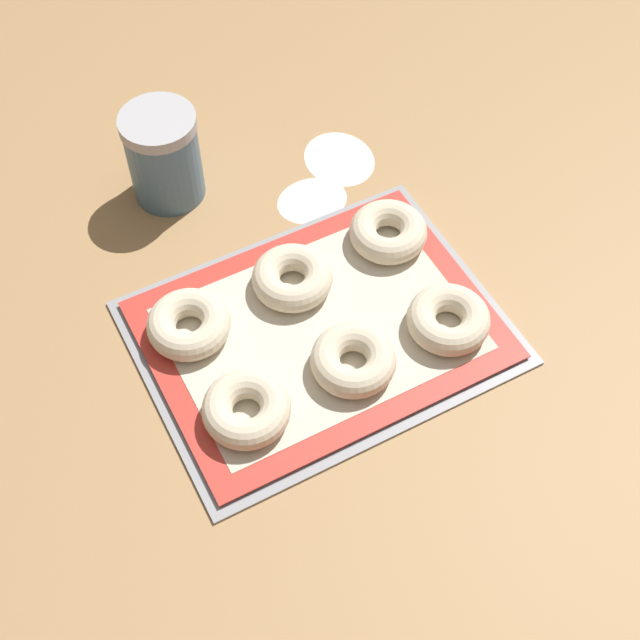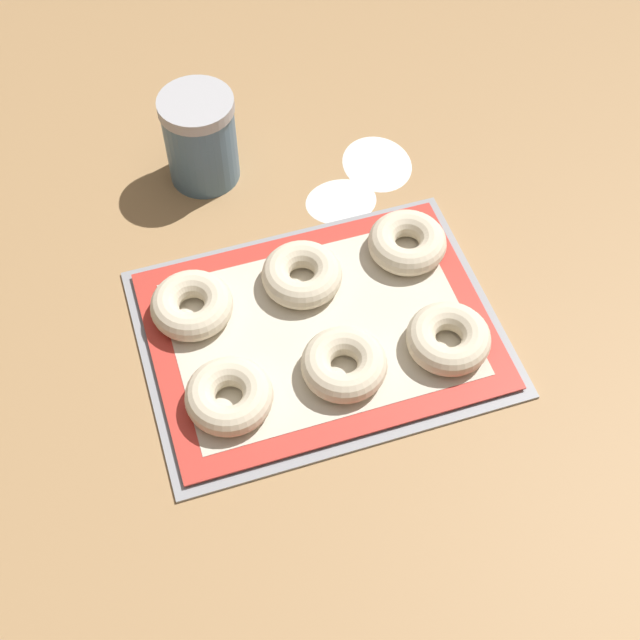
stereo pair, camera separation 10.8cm
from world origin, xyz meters
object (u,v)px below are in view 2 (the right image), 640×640
object	(u,v)px
bagel_front_right	(448,339)
flour_canister	(201,139)
bagel_back_right	(407,243)
bagel_front_center	(344,364)
bagel_front_left	(229,396)
bagel_back_left	(192,305)
bagel_back_center	(302,275)
baking_tray	(320,332)

from	to	relation	value
bagel_front_right	flour_canister	world-z (taller)	flour_canister
bagel_back_right	flour_canister	bearing A→B (deg)	133.47
bagel_front_center	bagel_front_right	bearing A→B (deg)	-1.51
bagel_front_left	bagel_back_right	world-z (taller)	same
bagel_front_left	flour_canister	bearing A→B (deg)	80.94
bagel_back_left	bagel_back_center	xyz separation A→B (m)	(0.14, 0.00, 0.00)
bagel_front_right	bagel_front_left	bearing A→B (deg)	179.38
bagel_front_right	bagel_back_right	world-z (taller)	same
flour_canister	bagel_back_center	bearing A→B (deg)	-73.37
baking_tray	bagel_front_left	size ratio (longest dim) A/B	4.27
baking_tray	bagel_back_center	distance (m)	0.07
bagel_back_left	bagel_back_right	size ratio (longest dim) A/B	1.00
bagel_front_left	flour_canister	distance (m)	0.37
bagel_back_left	flour_canister	world-z (taller)	flour_canister
baking_tray	bagel_front_right	xyz separation A→B (m)	(0.13, -0.07, 0.02)
bagel_front_right	bagel_back_left	world-z (taller)	same
bagel_front_right	bagel_back_center	bearing A→B (deg)	133.48
bagel_back_center	bagel_back_right	world-z (taller)	same
bagel_front_center	bagel_front_right	distance (m)	0.13
bagel_front_center	flour_canister	distance (m)	0.38
bagel_front_left	bagel_back_center	distance (m)	0.19
bagel_front_right	bagel_back_right	bearing A→B (deg)	87.53
bagel_front_center	bagel_front_right	size ratio (longest dim) A/B	1.00
bagel_front_left	bagel_front_center	xyz separation A→B (m)	(0.13, 0.00, 0.00)
bagel_front_left	bagel_front_right	world-z (taller)	same
baking_tray	bagel_back_left	bearing A→B (deg)	154.31
bagel_front_left	bagel_back_center	world-z (taller)	same
bagel_front_center	bagel_back_center	xyz separation A→B (m)	(-0.01, 0.14, 0.00)
baking_tray	bagel_front_right	size ratio (longest dim) A/B	4.27
bagel_front_left	bagel_back_center	size ratio (longest dim) A/B	1.00
bagel_front_left	bagel_back_left	bearing A→B (deg)	94.81
bagel_front_right	bagel_back_left	size ratio (longest dim) A/B	1.00
bagel_front_left	flour_canister	world-z (taller)	flour_canister
baking_tray	bagel_front_center	world-z (taller)	bagel_front_center
bagel_back_right	flour_canister	size ratio (longest dim) A/B	0.76
baking_tray	bagel_back_right	size ratio (longest dim) A/B	4.27
bagel_front_center	flour_canister	bearing A→B (deg)	101.70
bagel_front_center	bagel_back_center	bearing A→B (deg)	93.17
bagel_back_left	bagel_front_right	bearing A→B (deg)	-26.70
bagel_front_left	bagel_back_left	distance (m)	0.13
bagel_front_right	bagel_back_right	xyz separation A→B (m)	(0.01, 0.15, 0.00)
bagel_back_left	bagel_back_right	distance (m)	0.28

